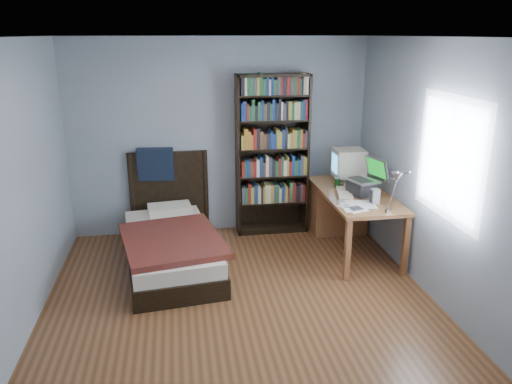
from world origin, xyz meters
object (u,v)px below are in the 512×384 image
desk_lamp (396,181)px  soda_can (337,183)px  keyboard (344,192)px  desk (341,206)px  bookshelf (272,155)px  bed (170,242)px  speaker (375,196)px  laptop (363,185)px  crt_monitor (348,163)px

desk_lamp → soda_can: bearing=96.5°
keyboard → desk: bearing=86.5°
desk_lamp → bookshelf: (-0.85, 1.83, -0.15)m
bed → speaker: bearing=-9.8°
desk_lamp → laptop: bearing=86.3°
crt_monitor → bookshelf: bearing=160.0°
desk → speaker: size_ratio=9.54×
laptop → desk_lamp: size_ratio=0.80×
desk_lamp → keyboard: (-0.14, 1.04, -0.44)m
laptop → bookshelf: 1.27m
speaker → bookshelf: bearing=123.6°
keyboard → speaker: speaker is taller
desk → bed: bed is taller
keyboard → bed: (-2.05, -0.00, -0.49)m
soda_can → crt_monitor: bearing=47.2°
desk → speaker: bearing=-84.6°
crt_monitor → keyboard: bearing=-112.8°
crt_monitor → laptop: size_ratio=0.95×
speaker → bookshelf: 1.52m
desk → soda_can: soda_can is taller
keyboard → soda_can: 0.25m
laptop → speaker: size_ratio=2.69×
crt_monitor → desk_lamp: desk_lamp is taller
bookshelf → desk_lamp: bearing=-65.1°
keyboard → soda_can: soda_can is taller
crt_monitor → speaker: bearing=-88.6°
desk → desk_lamp: desk_lamp is taller
desk → bed: 2.23m
laptop → bed: bearing=178.3°
soda_can → desk_lamp: bearing=-83.5°
desk → speaker: speaker is taller
soda_can → bed: 2.12m
crt_monitor → bed: bed is taller
laptop → desk_lamp: desk_lamp is taller
crt_monitor → laptop: laptop is taller
laptop → bed: laptop is taller
desk_lamp → keyboard: size_ratio=1.34×
laptop → soda_can: bearing=123.7°
laptop → desk_lamp: (-0.06, -0.97, 0.33)m
laptop → keyboard: (-0.20, 0.07, -0.11)m
desk → keyboard: keyboard is taller
desk_lamp → speaker: size_ratio=3.34×
crt_monitor → soda_can: bearing=-132.8°
desk_lamp → soda_can: (-0.15, 1.28, -0.39)m
crt_monitor → keyboard: size_ratio=1.02×
crt_monitor → desk_lamp: size_ratio=0.77×
crt_monitor → speaker: 0.87m
bookshelf → bed: bookshelf is taller
laptop → soda_can: 0.38m
soda_can → bookshelf: 0.93m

